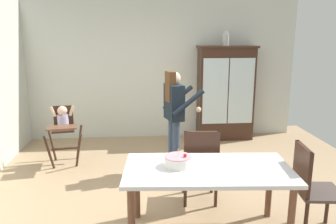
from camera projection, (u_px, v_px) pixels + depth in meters
ground_plane at (176, 195)px, 4.39m from camera, size 6.24×6.24×0.00m
wall_back at (162, 70)px, 6.64m from camera, size 5.32×0.06×2.70m
china_cabinet at (225, 93)px, 6.58m from camera, size 1.12×0.48×1.83m
ceramic_vase at (226, 39)px, 6.35m from camera, size 0.13×0.13×0.27m
high_chair_with_toddler at (63, 124)px, 5.31m from camera, size 0.65×0.74×0.95m
adult_person at (175, 109)px, 4.93m from camera, size 0.60×0.58×1.53m
dining_table at (208, 176)px, 3.40m from camera, size 1.74×0.97×0.74m
birthday_cake at (178, 161)px, 3.41m from camera, size 0.28×0.28×0.19m
dining_chair_far_side at (201, 161)px, 4.05m from camera, size 0.47×0.47×0.96m
dining_chair_right_end at (310, 184)px, 3.44m from camera, size 0.49×0.49×0.96m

